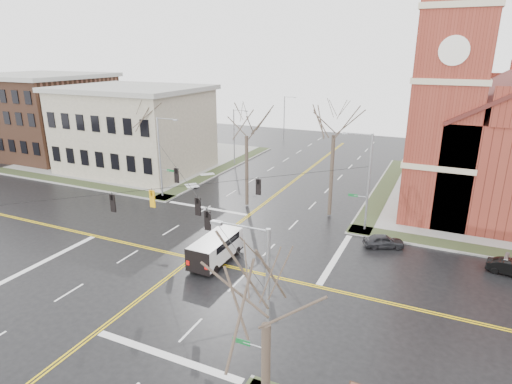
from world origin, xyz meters
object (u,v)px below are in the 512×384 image
at_px(tree_nw_near, 246,131).
at_px(tree_nw_far, 140,123).
at_px(parked_car_a, 384,241).
at_px(tree_ne, 334,130).
at_px(signal_pole_ne, 367,180).
at_px(parked_car_b, 511,268).
at_px(tree_se, 266,315).
at_px(signal_pole_se, 264,317).
at_px(signal_pole_nw, 161,155).
at_px(streetlight_north_b, 285,116).
at_px(streetlight_north_a, 235,135).
at_px(cargo_van, 217,246).

bearing_deg(tree_nw_near, tree_nw_far, 178.22).
height_order(parked_car_a, tree_ne, tree_ne).
distance_m(signal_pole_ne, parked_car_b, 13.13).
bearing_deg(tree_nw_far, signal_pole_ne, -4.09).
bearing_deg(parked_car_b, tree_nw_near, 87.62).
relative_size(tree_nw_near, tree_se, 1.19).
bearing_deg(signal_pole_ne, signal_pole_se, -90.00).
distance_m(parked_car_a, tree_se, 23.36).
height_order(tree_nw_near, tree_se, tree_nw_near).
height_order(signal_pole_se, parked_car_b, signal_pole_se).
bearing_deg(tree_ne, tree_nw_near, -174.61).
distance_m(signal_pole_se, tree_nw_near, 27.79).
height_order(signal_pole_nw, tree_ne, tree_ne).
xyz_separation_m(streetlight_north_b, tree_se, (23.11, -61.88, 2.39)).
distance_m(parked_car_b, tree_ne, 18.71).
bearing_deg(streetlight_north_b, streetlight_north_a, -90.00).
height_order(signal_pole_nw, streetlight_north_a, signal_pole_nw).
bearing_deg(parked_car_b, tree_nw_far, 91.32).
height_order(parked_car_b, tree_se, tree_se).
height_order(streetlight_north_a, tree_nw_near, tree_nw_near).
xyz_separation_m(signal_pole_ne, signal_pole_se, (0.00, -23.00, 0.00)).
bearing_deg(tree_se, tree_nw_far, 135.64).
distance_m(tree_nw_far, tree_ne, 22.95).
bearing_deg(tree_nw_far, parked_car_b, -8.41).
relative_size(signal_pole_ne, streetlight_north_b, 1.12).
bearing_deg(tree_nw_near, signal_pole_se, -62.47).
xyz_separation_m(parked_car_a, tree_nw_far, (-29.12, 4.83, 7.38)).
bearing_deg(cargo_van, tree_nw_near, 105.98).
relative_size(streetlight_north_a, parked_car_a, 2.37).
bearing_deg(tree_ne, tree_se, -79.79).
height_order(cargo_van, tree_se, tree_se).
distance_m(signal_pole_se, tree_se, 3.26).
xyz_separation_m(signal_pole_nw, streetlight_north_b, (0.67, 36.50, -0.48)).
distance_m(signal_pole_nw, tree_se, 34.83).
xyz_separation_m(streetlight_north_a, tree_se, (23.11, -41.88, 2.39)).
xyz_separation_m(streetlight_north_b, tree_nw_near, (9.21, -35.02, 3.68)).
relative_size(signal_pole_se, parked_car_a, 2.66).
bearing_deg(tree_ne, parked_car_a, -40.18).
xyz_separation_m(parked_car_b, tree_nw_near, (-24.54, 5.27, 7.59)).
height_order(cargo_van, parked_car_b, cargo_van).
bearing_deg(streetlight_north_a, tree_ne, -38.04).
distance_m(signal_pole_se, tree_nw_far, 36.70).
relative_size(streetlight_north_b, tree_nw_near, 0.71).
xyz_separation_m(cargo_van, tree_nw_near, (-3.44, 12.46, 6.91)).
relative_size(cargo_van, tree_nw_far, 0.50).
xyz_separation_m(streetlight_north_a, cargo_van, (12.66, -27.48, -3.24)).
xyz_separation_m(signal_pole_se, parked_car_b, (11.78, 19.22, -4.39)).
distance_m(signal_pole_ne, tree_nw_near, 13.24).
bearing_deg(signal_pole_nw, cargo_van, -39.50).
bearing_deg(streetlight_north_b, tree_nw_near, -75.26).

